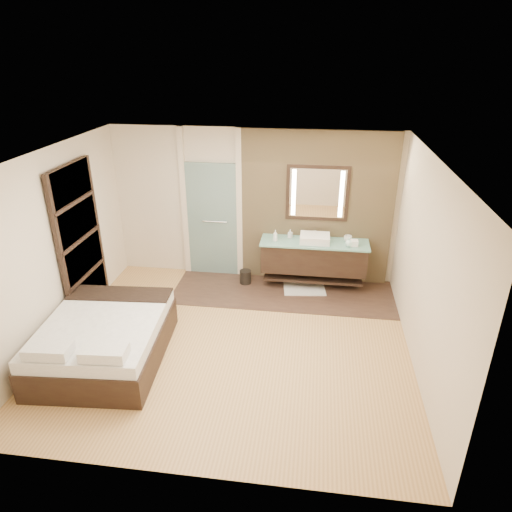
# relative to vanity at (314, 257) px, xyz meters

# --- Properties ---
(floor) EXTENTS (5.00, 5.00, 0.00)m
(floor) POSITION_rel_vanity_xyz_m (-1.10, -1.92, -0.58)
(floor) COLOR #AF7F49
(floor) RESTS_ON ground
(tile_strip) EXTENTS (3.80, 1.30, 0.01)m
(tile_strip) POSITION_rel_vanity_xyz_m (-0.50, -0.32, -0.57)
(tile_strip) COLOR #34231C
(tile_strip) RESTS_ON floor
(stone_wall) EXTENTS (2.60, 0.08, 2.70)m
(stone_wall) POSITION_rel_vanity_xyz_m (0.00, 0.29, 0.77)
(stone_wall) COLOR tan
(stone_wall) RESTS_ON floor
(vanity) EXTENTS (1.85, 0.55, 0.88)m
(vanity) POSITION_rel_vanity_xyz_m (0.00, 0.00, 0.00)
(vanity) COLOR black
(vanity) RESTS_ON stone_wall
(mirror_unit) EXTENTS (1.06, 0.04, 0.96)m
(mirror_unit) POSITION_rel_vanity_xyz_m (0.00, 0.24, 1.07)
(mirror_unit) COLOR black
(mirror_unit) RESTS_ON stone_wall
(frosted_door) EXTENTS (1.10, 0.12, 2.70)m
(frosted_door) POSITION_rel_vanity_xyz_m (-1.85, 0.28, 0.56)
(frosted_door) COLOR #A6D2CD
(frosted_door) RESTS_ON floor
(shoji_partition) EXTENTS (0.06, 1.20, 2.40)m
(shoji_partition) POSITION_rel_vanity_xyz_m (-3.53, -1.32, 0.63)
(shoji_partition) COLOR black
(shoji_partition) RESTS_ON floor
(bed) EXTENTS (1.67, 2.03, 0.74)m
(bed) POSITION_rel_vanity_xyz_m (-2.75, -2.48, -0.27)
(bed) COLOR black
(bed) RESTS_ON floor
(bath_mat) EXTENTS (0.77, 0.58, 0.02)m
(bath_mat) POSITION_rel_vanity_xyz_m (-0.13, -0.16, -0.56)
(bath_mat) COLOR silver
(bath_mat) RESTS_ON floor
(waste_bin) EXTENTS (0.24, 0.24, 0.26)m
(waste_bin) POSITION_rel_vanity_xyz_m (-1.20, -0.07, -0.45)
(waste_bin) COLOR black
(waste_bin) RESTS_ON floor
(tissue_box) EXTENTS (0.13, 0.13, 0.10)m
(tissue_box) POSITION_rel_vanity_xyz_m (0.66, -0.10, 0.33)
(tissue_box) COLOR white
(tissue_box) RESTS_ON vanity
(soap_bottle_a) EXTENTS (0.09, 0.09, 0.20)m
(soap_bottle_a) POSITION_rel_vanity_xyz_m (-0.67, -0.07, 0.38)
(soap_bottle_a) COLOR white
(soap_bottle_a) RESTS_ON vanity
(soap_bottle_b) EXTENTS (0.09, 0.09, 0.15)m
(soap_bottle_b) POSITION_rel_vanity_xyz_m (-0.43, 0.11, 0.36)
(soap_bottle_b) COLOR #B2B2B2
(soap_bottle_b) RESTS_ON vanity
(soap_bottle_c) EXTENTS (0.14, 0.14, 0.16)m
(soap_bottle_c) POSITION_rel_vanity_xyz_m (0.57, -0.13, 0.36)
(soap_bottle_c) COLOR #C1F3EE
(soap_bottle_c) RESTS_ON vanity
(cup) EXTENTS (0.17, 0.17, 0.11)m
(cup) POSITION_rel_vanity_xyz_m (0.56, 0.07, 0.34)
(cup) COLOR silver
(cup) RESTS_ON vanity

